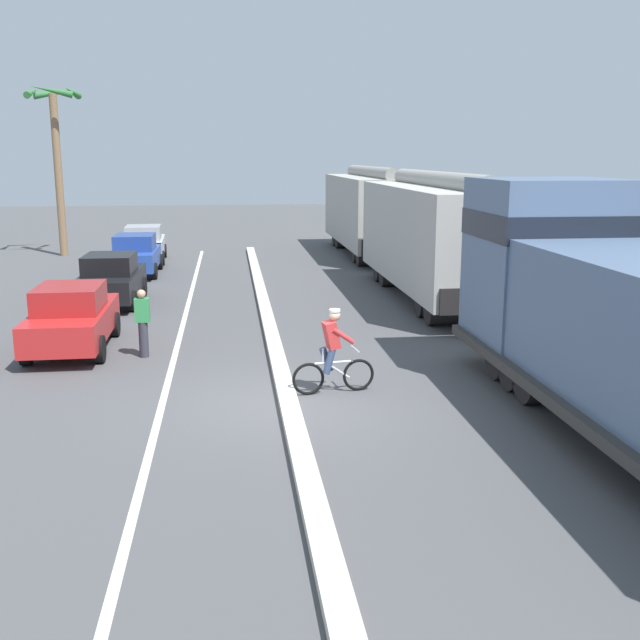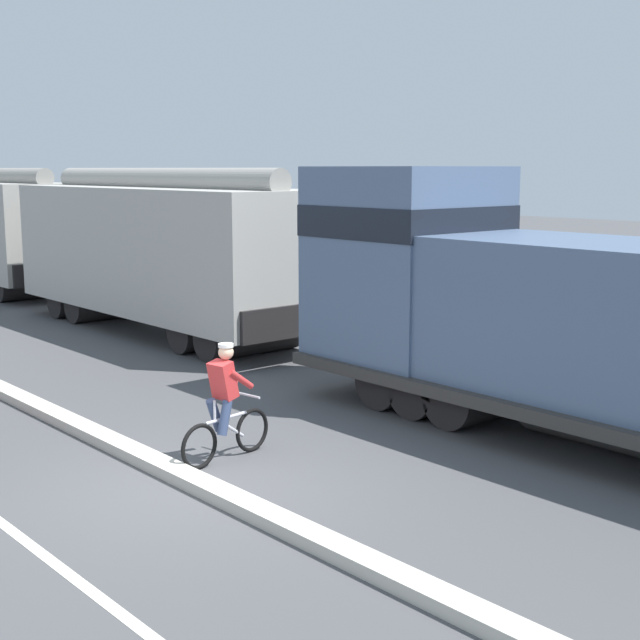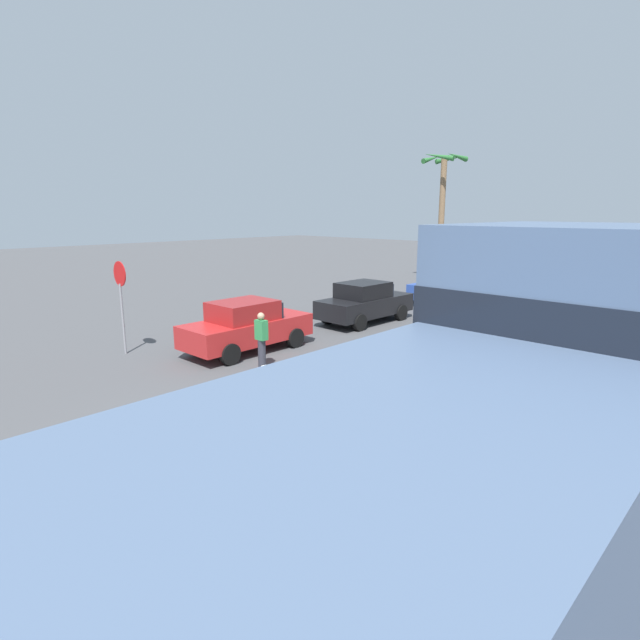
{
  "view_description": "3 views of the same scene",
  "coord_description": "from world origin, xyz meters",
  "px_view_note": "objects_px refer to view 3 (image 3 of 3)",
  "views": [
    {
      "loc": [
        -1.04,
        -13.69,
        4.67
      ],
      "look_at": [
        0.9,
        2.25,
        1.13
      ],
      "focal_mm": 42.0,
      "sensor_mm": 36.0,
      "label": 1
    },
    {
      "loc": [
        -6.12,
        -9.65,
        4.16
      ],
      "look_at": [
        3.04,
        0.88,
        1.78
      ],
      "focal_mm": 50.0,
      "sensor_mm": 36.0,
      "label": 2
    },
    {
      "loc": [
        7.36,
        -4.77,
        4.35
      ],
      "look_at": [
        -4.07,
        7.18,
        0.73
      ],
      "focal_mm": 28.0,
      "sensor_mm": 36.0,
      "label": 3
    }
  ],
  "objects_px": {
    "locomotive": "(406,573)",
    "parked_car_silver": "(480,278)",
    "palm_tree_near": "(443,194)",
    "parked_car_red": "(247,326)",
    "stop_sign": "(121,289)",
    "parked_car_blue": "(445,286)",
    "cyclist": "(266,415)",
    "parked_car_black": "(365,302)",
    "pedestrian_by_cars": "(262,340)"
  },
  "relations": [
    {
      "from": "palm_tree_near",
      "to": "parked_car_red",
      "type": "bearing_deg",
      "value": -77.73
    },
    {
      "from": "parked_car_blue",
      "to": "palm_tree_near",
      "type": "relative_size",
      "value": 0.54
    },
    {
      "from": "locomotive",
      "to": "cyclist",
      "type": "bearing_deg",
      "value": 150.68
    },
    {
      "from": "parked_car_black",
      "to": "palm_tree_near",
      "type": "bearing_deg",
      "value": 108.02
    },
    {
      "from": "parked_car_silver",
      "to": "parked_car_black",
      "type": "bearing_deg",
      "value": -89.92
    },
    {
      "from": "locomotive",
      "to": "parked_car_blue",
      "type": "relative_size",
      "value": 2.76
    },
    {
      "from": "parked_car_silver",
      "to": "pedestrian_by_cars",
      "type": "xyz_separation_m",
      "value": [
        1.72,
        -16.59,
        0.03
      ]
    },
    {
      "from": "parked_car_red",
      "to": "palm_tree_near",
      "type": "distance_m",
      "value": 19.29
    },
    {
      "from": "parked_car_red",
      "to": "stop_sign",
      "type": "xyz_separation_m",
      "value": [
        -2.49,
        -2.81,
        1.21
      ]
    },
    {
      "from": "cyclist",
      "to": "palm_tree_near",
      "type": "height_order",
      "value": "palm_tree_near"
    },
    {
      "from": "cyclist",
      "to": "stop_sign",
      "type": "bearing_deg",
      "value": 171.0
    },
    {
      "from": "palm_tree_near",
      "to": "parked_car_blue",
      "type": "bearing_deg",
      "value": -57.05
    },
    {
      "from": "parked_car_black",
      "to": "pedestrian_by_cars",
      "type": "bearing_deg",
      "value": -75.73
    },
    {
      "from": "parked_car_red",
      "to": "stop_sign",
      "type": "bearing_deg",
      "value": -131.58
    },
    {
      "from": "parked_car_red",
      "to": "parked_car_silver",
      "type": "xyz_separation_m",
      "value": [
        0.06,
        15.72,
        0.0
      ]
    },
    {
      "from": "locomotive",
      "to": "pedestrian_by_cars",
      "type": "bearing_deg",
      "value": 146.04
    },
    {
      "from": "parked_car_blue",
      "to": "palm_tree_near",
      "type": "bearing_deg",
      "value": 122.95
    },
    {
      "from": "pedestrian_by_cars",
      "to": "stop_sign",
      "type": "bearing_deg",
      "value": -155.61
    },
    {
      "from": "parked_car_silver",
      "to": "pedestrian_by_cars",
      "type": "bearing_deg",
      "value": -84.07
    },
    {
      "from": "parked_car_black",
      "to": "parked_car_silver",
      "type": "xyz_separation_m",
      "value": [
        -0.01,
        9.87,
        0.0
      ]
    },
    {
      "from": "cyclist",
      "to": "palm_tree_near",
      "type": "distance_m",
      "value": 24.92
    },
    {
      "from": "locomotive",
      "to": "parked_car_black",
      "type": "distance_m",
      "value": 16.42
    },
    {
      "from": "cyclist",
      "to": "stop_sign",
      "type": "height_order",
      "value": "stop_sign"
    },
    {
      "from": "locomotive",
      "to": "parked_car_red",
      "type": "bearing_deg",
      "value": 147.29
    },
    {
      "from": "parked_car_blue",
      "to": "pedestrian_by_cars",
      "type": "distance_m",
      "value": 12.95
    },
    {
      "from": "parked_car_silver",
      "to": "cyclist",
      "type": "distance_m",
      "value": 20.67
    },
    {
      "from": "parked_car_red",
      "to": "pedestrian_by_cars",
      "type": "distance_m",
      "value": 1.98
    },
    {
      "from": "parked_car_blue",
      "to": "parked_car_red",
      "type": "bearing_deg",
      "value": -90.62
    },
    {
      "from": "stop_sign",
      "to": "pedestrian_by_cars",
      "type": "height_order",
      "value": "stop_sign"
    },
    {
      "from": "parked_car_black",
      "to": "stop_sign",
      "type": "relative_size",
      "value": 1.47
    },
    {
      "from": "locomotive",
      "to": "stop_sign",
      "type": "bearing_deg",
      "value": 163.1
    },
    {
      "from": "locomotive",
      "to": "parked_car_red",
      "type": "distance_m",
      "value": 12.56
    },
    {
      "from": "parked_car_blue",
      "to": "locomotive",
      "type": "bearing_deg",
      "value": -60.96
    },
    {
      "from": "palm_tree_near",
      "to": "cyclist",
      "type": "bearing_deg",
      "value": -66.37
    },
    {
      "from": "locomotive",
      "to": "cyclist",
      "type": "relative_size",
      "value": 6.77
    },
    {
      "from": "locomotive",
      "to": "parked_car_silver",
      "type": "height_order",
      "value": "locomotive"
    },
    {
      "from": "parked_car_silver",
      "to": "cyclist",
      "type": "relative_size",
      "value": 2.49
    },
    {
      "from": "parked_car_silver",
      "to": "palm_tree_near",
      "type": "bearing_deg",
      "value": 147.25
    },
    {
      "from": "parked_car_silver",
      "to": "palm_tree_near",
      "type": "xyz_separation_m",
      "value": [
        -4.04,
        2.6,
        4.54
      ]
    },
    {
      "from": "parked_car_blue",
      "to": "cyclist",
      "type": "relative_size",
      "value": 2.45
    },
    {
      "from": "parked_car_silver",
      "to": "palm_tree_near",
      "type": "relative_size",
      "value": 0.54
    },
    {
      "from": "parked_car_blue",
      "to": "pedestrian_by_cars",
      "type": "xyz_separation_m",
      "value": [
        1.65,
        -12.84,
        0.03
      ]
    },
    {
      "from": "stop_sign",
      "to": "parked_car_silver",
      "type": "bearing_deg",
      "value": 82.16
    },
    {
      "from": "parked_car_red",
      "to": "cyclist",
      "type": "bearing_deg",
      "value": -35.27
    },
    {
      "from": "palm_tree_near",
      "to": "pedestrian_by_cars",
      "type": "bearing_deg",
      "value": -73.28
    },
    {
      "from": "cyclist",
      "to": "pedestrian_by_cars",
      "type": "bearing_deg",
      "value": 141.24
    },
    {
      "from": "parked_car_red",
      "to": "cyclist",
      "type": "xyz_separation_m",
      "value": [
        5.84,
        -4.13,
        0.0
      ]
    },
    {
      "from": "stop_sign",
      "to": "palm_tree_near",
      "type": "bearing_deg",
      "value": 94.03
    },
    {
      "from": "parked_car_black",
      "to": "parked_car_silver",
      "type": "bearing_deg",
      "value": 90.08
    },
    {
      "from": "locomotive",
      "to": "parked_car_blue",
      "type": "distance_m",
      "value": 21.46
    }
  ]
}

